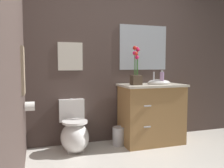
# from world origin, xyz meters

# --- Properties ---
(wall_back) EXTENTS (3.98, 0.05, 2.50)m
(wall_back) POSITION_xyz_m (0.20, 1.58, 1.25)
(wall_back) COLOR #4C3D38
(wall_back) RESTS_ON ground_plane
(wall_left) EXTENTS (0.05, 4.36, 2.50)m
(wall_left) POSITION_xyz_m (-1.30, 0.47, 1.25)
(wall_left) COLOR #4C3D38
(wall_left) RESTS_ON ground_plane
(toilet) EXTENTS (0.38, 0.59, 0.69)m
(toilet) POSITION_xyz_m (-0.65, 1.28, 0.24)
(toilet) COLOR white
(toilet) RESTS_ON ground_plane
(vanity_cabinet) EXTENTS (0.94, 0.56, 1.07)m
(vanity_cabinet) POSITION_xyz_m (0.51, 1.26, 0.46)
(vanity_cabinet) COLOR #9E7242
(vanity_cabinet) RESTS_ON ground_plane
(flower_vase) EXTENTS (0.14, 0.14, 0.56)m
(flower_vase) POSITION_xyz_m (0.24, 1.23, 1.07)
(flower_vase) COLOR #4C3D2D
(flower_vase) RESTS_ON vanity_cabinet
(soap_bottle) EXTENTS (0.06, 0.06, 0.21)m
(soap_bottle) POSITION_xyz_m (0.64, 1.19, 0.98)
(soap_bottle) COLOR #B28CBF
(soap_bottle) RESTS_ON vanity_cabinet
(trash_bin) EXTENTS (0.18, 0.18, 0.27)m
(trash_bin) POSITION_xyz_m (-0.00, 1.30, 0.14)
(trash_bin) COLOR #B7B7BC
(trash_bin) RESTS_ON ground_plane
(wall_poster) EXTENTS (0.35, 0.01, 0.40)m
(wall_poster) POSITION_xyz_m (-0.65, 1.55, 1.30)
(wall_poster) COLOR silver
(wall_mirror) EXTENTS (0.80, 0.01, 0.70)m
(wall_mirror) POSITION_xyz_m (0.51, 1.55, 1.45)
(wall_mirror) COLOR #B2BCC6
(hanging_towel) EXTENTS (0.03, 0.28, 0.52)m
(hanging_towel) POSITION_xyz_m (-1.26, 0.87, 1.11)
(hanging_towel) COLOR gray
(toilet_paper_roll) EXTENTS (0.11, 0.11, 0.11)m
(toilet_paper_roll) POSITION_xyz_m (-1.21, 1.09, 0.68)
(toilet_paper_roll) COLOR white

